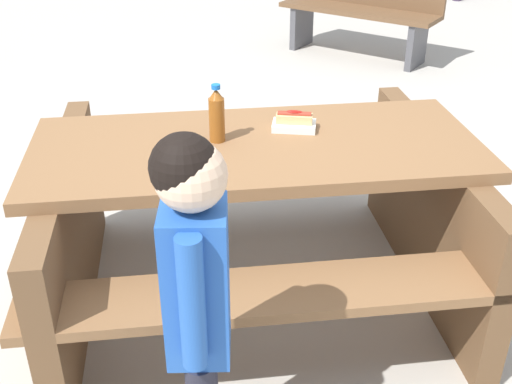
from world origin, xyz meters
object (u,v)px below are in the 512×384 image
Objects in this scene: soda_bottle at (217,115)px; hotdog_tray at (294,122)px; child_in_coat at (196,285)px; picnic_table at (256,209)px; park_bench_near at (362,7)px.

hotdog_tray is at bearing 28.40° from soda_bottle.
picnic_table is at bearing 88.95° from child_in_coat.
park_bench_near is at bearing 84.56° from child_in_coat.
park_bench_near is (0.45, 4.78, -0.33)m from child_in_coat.
picnic_table is 0.40m from hotdog_tray.
hotdog_tray is (0.14, 0.16, 0.34)m from picnic_table.
hotdog_tray is (0.29, 0.16, -0.08)m from soda_bottle.
picnic_table is 1.03m from child_in_coat.
child_in_coat is (-0.02, -0.97, 0.33)m from picnic_table.
park_bench_near is at bearing 83.45° from picnic_table.
soda_bottle is 0.16× the size of park_bench_near.
soda_bottle is 1.29× the size of hotdog_tray.
soda_bottle is at bearing 179.81° from picnic_table.
picnic_table is at bearing -96.55° from park_bench_near.
soda_bottle reaches higher than park_bench_near.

